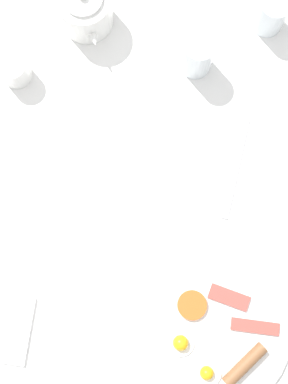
{
  "coord_description": "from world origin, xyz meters",
  "views": [
    {
      "loc": [
        -0.12,
        0.09,
        1.88
      ],
      "look_at": [
        0.0,
        0.0,
        0.79
      ],
      "focal_mm": 50.0,
      "sensor_mm": 36.0,
      "label": 1
    }
  ],
  "objects_px": {
    "breakfast_plate": "(217,336)",
    "water_glass_short": "(271,13)",
    "napkin_folded": "(7,329)",
    "teapot_near": "(85,9)",
    "water_glass_tall": "(198,55)",
    "knife_by_plate": "(236,166)",
    "creamer_jug": "(14,69)"
  },
  "relations": [
    {
      "from": "water_glass_short",
      "to": "napkin_folded",
      "type": "relative_size",
      "value": 0.58
    },
    {
      "from": "teapot_near",
      "to": "creamer_jug",
      "type": "bearing_deg",
      "value": -65.71
    },
    {
      "from": "breakfast_plate",
      "to": "water_glass_short",
      "type": "bearing_deg",
      "value": -46.1
    },
    {
      "from": "water_glass_short",
      "to": "creamer_jug",
      "type": "height_order",
      "value": "water_glass_short"
    },
    {
      "from": "breakfast_plate",
      "to": "water_glass_short",
      "type": "relative_size",
      "value": 3.11
    },
    {
      "from": "knife_by_plate",
      "to": "water_glass_tall",
      "type": "bearing_deg",
      "value": -15.35
    },
    {
      "from": "water_glass_short",
      "to": "knife_by_plate",
      "type": "height_order",
      "value": "water_glass_short"
    },
    {
      "from": "creamer_jug",
      "to": "napkin_folded",
      "type": "distance_m",
      "value": 0.54
    },
    {
      "from": "water_glass_tall",
      "to": "creamer_jug",
      "type": "height_order",
      "value": "water_glass_tall"
    },
    {
      "from": "breakfast_plate",
      "to": "water_glass_tall",
      "type": "xyz_separation_m",
      "value": [
        0.49,
        -0.31,
        0.05
      ]
    },
    {
      "from": "water_glass_short",
      "to": "napkin_folded",
      "type": "xyz_separation_m",
      "value": [
        -0.21,
        0.83,
        -0.04
      ]
    },
    {
      "from": "water_glass_short",
      "to": "knife_by_plate",
      "type": "bearing_deg",
      "value": 131.23
    },
    {
      "from": "breakfast_plate",
      "to": "knife_by_plate",
      "type": "bearing_deg",
      "value": -43.59
    },
    {
      "from": "water_glass_tall",
      "to": "napkin_folded",
      "type": "xyz_separation_m",
      "value": [
        -0.23,
        0.64,
        -0.05
      ]
    },
    {
      "from": "teapot_near",
      "to": "napkin_folded",
      "type": "relative_size",
      "value": 1.19
    },
    {
      "from": "breakfast_plate",
      "to": "teapot_near",
      "type": "bearing_deg",
      "value": -13.85
    },
    {
      "from": "water_glass_tall",
      "to": "creamer_jug",
      "type": "xyz_separation_m",
      "value": [
        0.21,
        0.33,
        -0.02
      ]
    },
    {
      "from": "napkin_folded",
      "to": "knife_by_plate",
      "type": "xyz_separation_m",
      "value": [
        -0.0,
        -0.58,
        -0.0
      ]
    },
    {
      "from": "napkin_folded",
      "to": "knife_by_plate",
      "type": "height_order",
      "value": "napkin_folded"
    },
    {
      "from": "water_glass_tall",
      "to": "napkin_folded",
      "type": "distance_m",
      "value": 0.68
    },
    {
      "from": "water_glass_short",
      "to": "creamer_jug",
      "type": "xyz_separation_m",
      "value": [
        0.22,
        0.51,
        -0.01
      ]
    },
    {
      "from": "creamer_jug",
      "to": "napkin_folded",
      "type": "xyz_separation_m",
      "value": [
        -0.44,
        0.32,
        -0.03
      ]
    },
    {
      "from": "water_glass_tall",
      "to": "breakfast_plate",
      "type": "bearing_deg",
      "value": 147.84
    },
    {
      "from": "teapot_near",
      "to": "knife_by_plate",
      "type": "bearing_deg",
      "value": 28.22
    },
    {
      "from": "water_glass_tall",
      "to": "napkin_folded",
      "type": "relative_size",
      "value": 0.67
    },
    {
      "from": "water_glass_tall",
      "to": "knife_by_plate",
      "type": "relative_size",
      "value": 0.59
    },
    {
      "from": "teapot_near",
      "to": "water_glass_tall",
      "type": "relative_size",
      "value": 1.78
    },
    {
      "from": "water_glass_tall",
      "to": "creamer_jug",
      "type": "relative_size",
      "value": 1.2
    },
    {
      "from": "teapot_near",
      "to": "water_glass_short",
      "type": "relative_size",
      "value": 2.03
    },
    {
      "from": "knife_by_plate",
      "to": "creamer_jug",
      "type": "bearing_deg",
      "value": 30.95
    },
    {
      "from": "water_glass_tall",
      "to": "knife_by_plate",
      "type": "height_order",
      "value": "water_glass_tall"
    },
    {
      "from": "breakfast_plate",
      "to": "teapot_near",
      "type": "distance_m",
      "value": 0.73
    }
  ]
}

